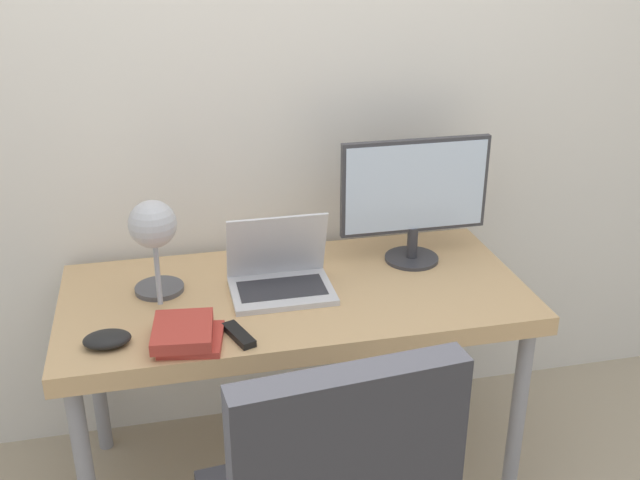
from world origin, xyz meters
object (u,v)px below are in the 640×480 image
(desk_lamp, at_px, (154,233))
(book_stack, at_px, (186,334))
(monitor, at_px, (415,194))
(game_controller, at_px, (107,339))
(laptop, at_px, (280,276))

(desk_lamp, relative_size, book_stack, 1.63)
(monitor, bearing_deg, desk_lamp, -170.14)
(book_stack, xyz_separation_m, game_controller, (-0.21, 0.03, -0.01))
(laptop, bearing_deg, game_controller, -157.13)
(laptop, distance_m, game_controller, 0.57)
(desk_lamp, bearing_deg, laptop, 4.41)
(monitor, xyz_separation_m, book_stack, (-0.79, -0.37, -0.21))
(laptop, bearing_deg, book_stack, -140.65)
(monitor, distance_m, desk_lamp, 0.86)
(laptop, distance_m, monitor, 0.53)
(desk_lamp, distance_m, book_stack, 0.32)
(monitor, relative_size, book_stack, 2.35)
(book_stack, bearing_deg, game_controller, 170.98)
(book_stack, bearing_deg, laptop, 39.35)
(laptop, distance_m, book_stack, 0.40)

